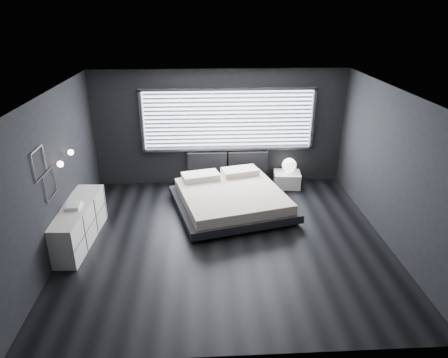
{
  "coord_description": "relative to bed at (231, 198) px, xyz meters",
  "views": [
    {
      "loc": [
        -0.4,
        -6.51,
        4.13
      ],
      "look_at": [
        0.0,
        0.85,
        0.9
      ],
      "focal_mm": 32.0,
      "sensor_mm": 36.0,
      "label": 1
    }
  ],
  "objects": [
    {
      "name": "nightstand",
      "position": [
        1.46,
        1.14,
        -0.1
      ],
      "size": [
        0.68,
        0.59,
        0.37
      ],
      "primitive_type": "cube",
      "rotation": [
        0.0,
        0.0,
        -0.1
      ],
      "color": "white",
      "rests_on": "ground"
    },
    {
      "name": "dresser",
      "position": [
        -2.95,
        -1.11,
        0.1
      ],
      "size": [
        0.65,
        1.91,
        0.75
      ],
      "color": "white",
      "rests_on": "ground"
    },
    {
      "name": "sconce_far",
      "position": [
        -3.06,
        -0.58,
        1.32
      ],
      "size": [
        0.18,
        0.11,
        0.11
      ],
      "color": "silver",
      "rests_on": "ground"
    },
    {
      "name": "room",
      "position": [
        -0.17,
        -1.23,
        1.12
      ],
      "size": [
        6.04,
        6.0,
        2.8
      ],
      "color": "black",
      "rests_on": "ground"
    },
    {
      "name": "window",
      "position": [
        0.03,
        1.47,
        1.33
      ],
      "size": [
        4.14,
        0.09,
        1.52
      ],
      "color": "white",
      "rests_on": "ground"
    },
    {
      "name": "orb_lamp",
      "position": [
        1.5,
        1.19,
        0.26
      ],
      "size": [
        0.35,
        0.35,
        0.35
      ],
      "primitive_type": "sphere",
      "color": "white",
      "rests_on": "nightstand"
    },
    {
      "name": "bed",
      "position": [
        0.0,
        0.0,
        0.0
      ],
      "size": [
        2.81,
        2.73,
        0.6
      ],
      "color": "black",
      "rests_on": "ground"
    },
    {
      "name": "wall_art_upper",
      "position": [
        -3.15,
        -1.78,
        1.57
      ],
      "size": [
        0.01,
        0.48,
        0.48
      ],
      "color": "#47474C",
      "rests_on": "ground"
    },
    {
      "name": "headboard",
      "position": [
        0.01,
        1.41,
        0.29
      ],
      "size": [
        1.96,
        0.16,
        0.52
      ],
      "color": "black",
      "rests_on": "ground"
    },
    {
      "name": "wall_art_lower",
      "position": [
        -3.15,
        -1.53,
        1.1
      ],
      "size": [
        0.01,
        0.48,
        0.48
      ],
      "color": "#47474C",
      "rests_on": "ground"
    },
    {
      "name": "sconce_near",
      "position": [
        -3.06,
        -1.18,
        1.32
      ],
      "size": [
        0.18,
        0.11,
        0.11
      ],
      "color": "silver",
      "rests_on": "ground"
    },
    {
      "name": "book_stack",
      "position": [
        -2.95,
        -1.17,
        0.5
      ],
      "size": [
        0.26,
        0.34,
        0.07
      ],
      "color": "white",
      "rests_on": "dresser"
    }
  ]
}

